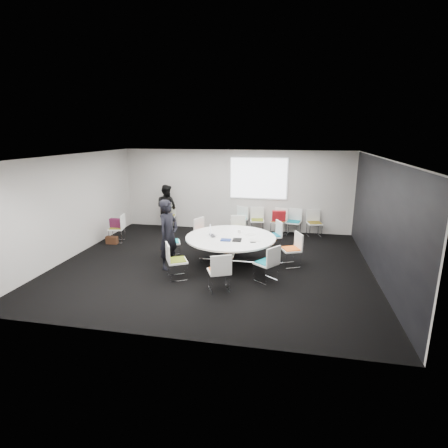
% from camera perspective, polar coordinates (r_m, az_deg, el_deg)
% --- Properties ---
extents(room_shell, '(8.08, 7.08, 2.88)m').
position_cam_1_polar(room_shell, '(8.86, -1.17, 1.89)').
color(room_shell, black).
rests_on(room_shell, ground).
extents(conference_table, '(2.35, 2.35, 0.73)m').
position_cam_1_polar(conference_table, '(9.17, 1.08, -3.14)').
color(conference_table, silver).
rests_on(conference_table, ground).
extents(projection_screen, '(1.90, 0.03, 1.35)m').
position_cam_1_polar(projection_screen, '(12.05, 5.65, 7.42)').
color(projection_screen, white).
rests_on(projection_screen, room_shell).
extents(chair_ring_a, '(0.60, 0.60, 0.88)m').
position_cam_1_polar(chair_ring_a, '(9.24, 10.86, -5.11)').
color(chair_ring_a, silver).
rests_on(chair_ring_a, ground).
extents(chair_ring_b, '(0.60, 0.61, 0.88)m').
position_cam_1_polar(chair_ring_b, '(10.32, 7.91, -2.85)').
color(chair_ring_b, silver).
rests_on(chair_ring_b, ground).
extents(chair_ring_c, '(0.51, 0.50, 0.88)m').
position_cam_1_polar(chair_ring_c, '(10.80, 2.28, -1.92)').
color(chair_ring_c, silver).
rests_on(chair_ring_c, ground).
extents(chair_ring_d, '(0.60, 0.61, 0.88)m').
position_cam_1_polar(chair_ring_d, '(10.55, -3.27, -2.34)').
color(chair_ring_d, silver).
rests_on(chair_ring_d, ground).
extents(chair_ring_e, '(0.59, 0.60, 0.88)m').
position_cam_1_polar(chair_ring_e, '(9.77, -8.60, -3.90)').
color(chair_ring_e, silver).
rests_on(chair_ring_e, ground).
extents(chair_ring_f, '(0.61, 0.62, 0.88)m').
position_cam_1_polar(chair_ring_f, '(8.38, -7.73, -7.06)').
color(chair_ring_f, silver).
rests_on(chair_ring_f, ground).
extents(chair_ring_g, '(0.60, 0.60, 0.88)m').
position_cam_1_polar(chair_ring_g, '(7.71, -0.78, -8.91)').
color(chair_ring_g, silver).
rests_on(chair_ring_g, ground).
extents(chair_ring_h, '(0.64, 0.64, 0.88)m').
position_cam_1_polar(chair_ring_h, '(8.23, 6.95, -7.47)').
color(chair_ring_h, silver).
rests_on(chair_ring_h, ground).
extents(chair_back_a, '(0.60, 0.60, 0.88)m').
position_cam_1_polar(chair_back_a, '(12.12, 2.53, -0.07)').
color(chair_back_a, silver).
rests_on(chair_back_a, ground).
extents(chair_back_b, '(0.51, 0.50, 0.88)m').
position_cam_1_polar(chair_back_b, '(12.06, 5.41, -0.19)').
color(chair_back_b, silver).
rests_on(chair_back_b, ground).
extents(chair_back_c, '(0.58, 0.58, 0.88)m').
position_cam_1_polar(chair_back_c, '(11.99, 8.94, -0.41)').
color(chair_back_c, silver).
rests_on(chair_back_c, ground).
extents(chair_back_d, '(0.54, 0.53, 0.88)m').
position_cam_1_polar(chair_back_d, '(12.01, 11.26, -0.48)').
color(chair_back_d, silver).
rests_on(chair_back_d, ground).
extents(chair_back_e, '(0.55, 0.54, 0.88)m').
position_cam_1_polar(chair_back_e, '(12.02, 14.50, -0.66)').
color(chair_back_e, silver).
rests_on(chair_back_e, ground).
extents(chair_spare_left, '(0.53, 0.54, 0.88)m').
position_cam_1_polar(chair_spare_left, '(11.53, -16.99, -1.49)').
color(chair_spare_left, silver).
rests_on(chair_spare_left, ground).
extents(chair_person_back, '(0.50, 0.49, 0.88)m').
position_cam_1_polar(chair_person_back, '(12.76, -9.00, 0.52)').
color(chair_person_back, silver).
rests_on(chair_person_back, ground).
extents(person_main, '(0.60, 0.74, 1.77)m').
position_cam_1_polar(person_main, '(8.88, -9.05, -1.69)').
color(person_main, black).
rests_on(person_main, ground).
extents(person_back, '(0.95, 0.85, 1.61)m').
position_cam_1_polar(person_back, '(12.49, -9.35, 2.70)').
color(person_back, black).
rests_on(person_back, ground).
extents(laptop, '(0.30, 0.35, 0.02)m').
position_cam_1_polar(laptop, '(9.18, -1.68, -1.89)').
color(laptop, '#333338').
rests_on(laptop, conference_table).
extents(laptop_lid, '(0.09, 0.29, 0.22)m').
position_cam_1_polar(laptop_lid, '(9.29, -2.25, -0.95)').
color(laptop_lid, silver).
rests_on(laptop_lid, conference_table).
extents(notebook_black, '(0.24, 0.31, 0.02)m').
position_cam_1_polar(notebook_black, '(8.83, 2.15, -2.60)').
color(notebook_black, black).
rests_on(notebook_black, conference_table).
extents(tablet_folio, '(0.27, 0.21, 0.03)m').
position_cam_1_polar(tablet_folio, '(8.81, 0.29, -2.61)').
color(tablet_folio, navy).
rests_on(tablet_folio, conference_table).
extents(papers_right, '(0.36, 0.35, 0.00)m').
position_cam_1_polar(papers_right, '(9.34, 4.29, -1.71)').
color(papers_right, silver).
rests_on(papers_right, conference_table).
extents(papers_front, '(0.32, 0.25, 0.00)m').
position_cam_1_polar(papers_front, '(8.84, 5.15, -2.68)').
color(papers_front, silver).
rests_on(papers_front, conference_table).
extents(cup, '(0.08, 0.08, 0.09)m').
position_cam_1_polar(cup, '(9.47, 2.51, -1.18)').
color(cup, white).
rests_on(cup, conference_table).
extents(phone, '(0.15, 0.08, 0.01)m').
position_cam_1_polar(phone, '(8.68, 4.76, -2.99)').
color(phone, black).
rests_on(phone, conference_table).
extents(maroon_bag, '(0.40, 0.15, 0.28)m').
position_cam_1_polar(maroon_bag, '(11.44, -17.19, 0.16)').
color(maroon_bag, '#541635').
rests_on(maroon_bag, chair_spare_left).
extents(brown_bag, '(0.36, 0.16, 0.24)m').
position_cam_1_polar(brown_bag, '(11.42, -17.83, -2.52)').
color(brown_bag, '#3C2113').
rests_on(brown_bag, ground).
extents(red_jacket, '(0.46, 0.21, 0.36)m').
position_cam_1_polar(red_jacket, '(11.66, 8.95, 1.33)').
color(red_jacket, maroon).
rests_on(red_jacket, chair_back_c).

